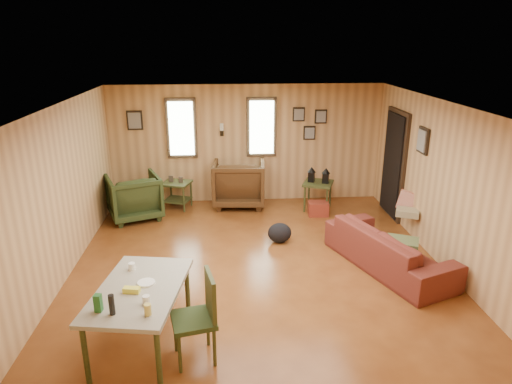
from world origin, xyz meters
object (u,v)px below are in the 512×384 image
sofa (389,242)px  side_table (318,181)px  recliner_green (134,195)px  dining_table (139,294)px  recliner_brown (239,180)px  end_table (177,190)px

sofa → side_table: side_table is taller
recliner_green → dining_table: dining_table is taller
recliner_brown → recliner_green: size_ratio=1.12×
recliner_brown → dining_table: 4.63m
side_table → dining_table: (-2.78, -4.08, 0.07)m
recliner_brown → dining_table: (-1.24, -4.46, 0.14)m
recliner_green → end_table: size_ratio=1.40×
recliner_brown → end_table: (-1.25, -0.10, -0.15)m
sofa → side_table: (-0.56, 2.47, 0.18)m
sofa → end_table: bearing=29.2°
side_table → sofa: bearing=-77.2°
recliner_green → recliner_brown: bearing=174.5°
sofa → recliner_green: bearing=39.6°
recliner_green → side_table: recliner_green is taller
recliner_green → side_table: (3.54, 0.19, 0.13)m
sofa → side_table: bearing=-8.6°
recliner_brown → dining_table: recliner_brown is taller
dining_table → end_table: bearing=99.1°
sofa → side_table: 2.54m
sofa → dining_table: bearing=94.3°
recliner_green → end_table: 0.90m
sofa → dining_table: (-3.34, -1.61, 0.25)m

